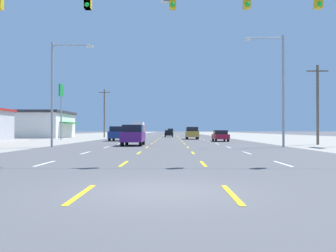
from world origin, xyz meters
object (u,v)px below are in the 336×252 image
Objects in this scene: sedan_center_turn_far at (169,133)px; suv_inner_right_midfar at (192,133)px; suv_far_left_mid at (118,133)px; box_truck_far_left_farther at (139,128)px; streetlight_right_row_0 at (280,83)px; streetlight_left_row_0 at (56,86)px; suv_inner_left_nearest at (133,135)px; suv_center_turn_farthest at (170,131)px; sedan_far_right_near at (220,136)px; pole_sign_left_row_1 at (61,98)px.

suv_inner_right_midfar is at bearing -78.04° from sedan_center_turn_far.
suv_far_left_mid is 14.03m from suv_inner_right_midfar.
streetlight_right_row_0 reaches higher than box_truck_far_left_farther.
box_truck_far_left_farther is 0.78× the size of streetlight_left_row_0.
streetlight_right_row_0 is at bearing -71.50° from box_truck_far_left_farther.
suv_center_turn_farthest is at bearing 87.83° from suv_inner_left_nearest.
box_truck_far_left_farther reaches higher than suv_far_left_mid.
suv_inner_left_nearest is 15.14m from suv_far_left_mid.
sedan_far_right_near is at bearing -8.50° from suv_far_left_mid.
suv_inner_left_nearest and suv_far_left_mid have the same top height.
box_truck_far_left_farther is 0.85× the size of pole_sign_left_row_1.
streetlight_right_row_0 is (9.78, -91.35, 4.58)m from suv_center_turn_farthest.
box_truck_far_left_farther reaches higher than suv_inner_left_nearest.
sedan_far_right_near is at bearing 101.12° from streetlight_right_row_0.
suv_inner_right_midfar is 0.50× the size of streetlight_right_row_0.
sedan_center_turn_far is at bearing 76.00° from suv_far_left_mid.
streetlight_left_row_0 is at bearing -136.76° from sedan_far_right_near.
sedan_center_turn_far is at bearing 103.28° from sedan_far_right_near.
box_truck_far_left_farther reaches higher than suv_center_turn_farthest.
streetlight_right_row_0 is (3.06, -15.57, 4.85)m from sedan_far_right_near.
box_truck_far_left_farther reaches higher than sedan_center_turn_far.
box_truck_far_left_farther is (-13.94, 35.23, 1.08)m from sedan_far_right_near.
pole_sign_left_row_1 is (-16.66, -67.77, 5.37)m from suv_center_turn_farthest.
streetlight_left_row_0 is at bearing -102.06° from sedan_center_turn_far.
sedan_far_right_near is 16.59m from streetlight_right_row_0.
streetlight_left_row_0 is 19.62m from streetlight_right_row_0.
sedan_far_right_near is 0.62× the size of box_truck_far_left_farther.
suv_inner_right_midfar reaches higher than sedan_far_right_near.
sedan_far_right_near is at bearing 51.43° from suv_inner_left_nearest.
streetlight_left_row_0 is (-2.79, -17.62, 4.30)m from suv_far_left_mid.
suv_center_turn_farthest is (-6.72, 75.79, 0.27)m from sedan_far_right_near.
box_truck_far_left_farther is (-3.87, 47.86, 0.81)m from suv_inner_left_nearest.
streetlight_left_row_0 reaches higher than sedan_far_right_near.
pole_sign_left_row_1 reaches higher than suv_inner_left_nearest.
suv_inner_left_nearest is 25.14m from pole_sign_left_row_1.
box_truck_far_left_farther is 50.99m from streetlight_left_row_0.
suv_far_left_mid is at bearing -104.00° from sedan_center_turn_far.
streetlight_right_row_0 is at bearing -78.88° from sedan_far_right_near.
suv_far_left_mid is at bearing -95.46° from suv_center_turn_farthest.
pole_sign_left_row_1 is at bearing -171.24° from suv_inner_right_midfar.
suv_inner_left_nearest is 8.32m from streetlight_left_row_0.
suv_inner_right_midfar is at bearing 73.60° from suv_inner_left_nearest.
suv_inner_right_midfar is at bearing 40.35° from suv_far_left_mid.
pole_sign_left_row_1 is at bearing 161.09° from sedan_far_right_near.
suv_inner_left_nearest reaches higher than sedan_far_right_near.
suv_center_turn_farthest is (0.22, 46.37, 0.27)m from sedan_center_turn_far.
sedan_center_turn_far is 46.37m from suv_center_turn_farthest.
streetlight_left_row_0 is at bearing -155.61° from suv_inner_left_nearest.
suv_far_left_mid is at bearing -139.65° from suv_inner_right_midfar.
streetlight_left_row_0 is (-6.49, -2.94, 4.30)m from suv_inner_left_nearest.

